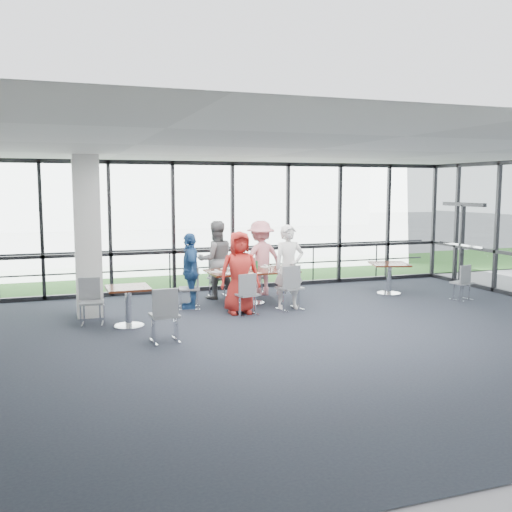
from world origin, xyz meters
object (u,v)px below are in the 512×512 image
object	(u,v)px
chair_main_nr	(290,288)
chair_spare_la	(165,315)
chair_main_nl	(247,294)
structural_column	(88,237)
side_table_left	(128,294)
chair_main_fl	(218,279)
chair_main_fr	(258,277)
side_table_right	(389,268)
chair_main_end	(189,289)
chair_spare_lb	(92,303)
diner_end	(190,271)
diner_near_left	(240,272)
diner_near_right	(289,267)
diner_far_left	(216,260)
chair_spare_r	(462,283)
main_table	(252,276)
diner_far_right	(261,258)

from	to	relation	value
chair_main_nr	chair_spare_la	bearing A→B (deg)	-164.96
chair_main_nl	structural_column	bearing A→B (deg)	149.94
side_table_left	chair_main_fl	distance (m)	3.23
chair_main_fr	chair_main_nl	bearing A→B (deg)	66.76
side_table_right	chair_main_nr	distance (m)	3.09
chair_main_nl	chair_main_end	bearing A→B (deg)	123.03
chair_main_end	chair_spare_lb	distance (m)	2.18
diner_end	chair_main_fl	world-z (taller)	diner_end
diner_near_left	chair_main_nl	size ratio (longest dim) A/B	2.00
diner_near_right	diner_far_left	size ratio (longest dim) A/B	0.99
diner_end	chair_main_nl	bearing A→B (deg)	52.79
chair_spare_r	side_table_left	bearing A→B (deg)	163.80
chair_main_nr	chair_spare_lb	distance (m)	4.01
diner_far_left	chair_spare_lb	bearing A→B (deg)	29.41
chair_main_fr	chair_spare_r	xyz separation A→B (m)	(4.16, -2.22, -0.02)
chair_main_nr	chair_spare_la	distance (m)	3.36
main_table	diner_near_right	size ratio (longest dim) A/B	1.10
chair_main_nl	chair_main_fl	world-z (taller)	chair_main_fl
side_table_left	chair_main_fr	size ratio (longest dim) A/B	0.93
chair_main_nr	side_table_left	bearing A→B (deg)	172.07
diner_near_left	chair_main_nr	distance (m)	1.16
structural_column	chair_main_end	xyz separation A→B (m)	(2.03, -0.01, -1.16)
side_table_left	chair_spare_la	size ratio (longest dim) A/B	0.86
diner_far_left	diner_end	size ratio (longest dim) A/B	1.11
side_table_left	diner_near_right	bearing A→B (deg)	7.87
structural_column	diner_near_right	xyz separation A→B (m)	(4.02, -0.70, -0.71)
diner_end	chair_spare_lb	xyz separation A→B (m)	(-2.06, -0.78, -0.39)
chair_main_nr	chair_spare_r	bearing A→B (deg)	-18.65
diner_far_left	diner_near_left	bearing A→B (deg)	89.73
main_table	chair_main_nl	bearing A→B (deg)	-115.34
diner_near_right	chair_spare_r	distance (m)	4.14
chair_main_nr	chair_main_fl	size ratio (longest dim) A/B	1.06
side_table_right	diner_far_right	size ratio (longest dim) A/B	0.60
chair_main_fl	chair_spare_la	distance (m)	3.98
diner_far_left	side_table_left	bearing A→B (deg)	41.55
chair_main_nr	chair_spare_lb	bearing A→B (deg)	165.70
diner_far_right	chair_main_end	bearing A→B (deg)	15.59
chair_main_fl	diner_near_right	bearing A→B (deg)	116.00
diner_far_left	chair_main_nr	size ratio (longest dim) A/B	1.92
diner_end	chair_spare_la	size ratio (longest dim) A/B	1.78
structural_column	chair_spare_r	distance (m)	8.28
diner_far_left	chair_spare_lb	distance (m)	3.39
diner_near_left	diner_far_right	bearing A→B (deg)	61.84
diner_far_left	chair_main_end	world-z (taller)	diner_far_left
diner_far_left	chair_spare_la	distance (m)	3.86
diner_near_right	diner_far_right	xyz separation A→B (m)	(-0.04, 1.67, -0.00)
side_table_right	chair_spare_r	size ratio (longest dim) A/B	1.32
diner_near_left	chair_spare_r	xyz separation A→B (m)	(5.20, -0.38, -0.44)
chair_main_nr	chair_main_fr	bearing A→B (deg)	77.59
chair_main_fr	chair_spare_la	bearing A→B (deg)	52.54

